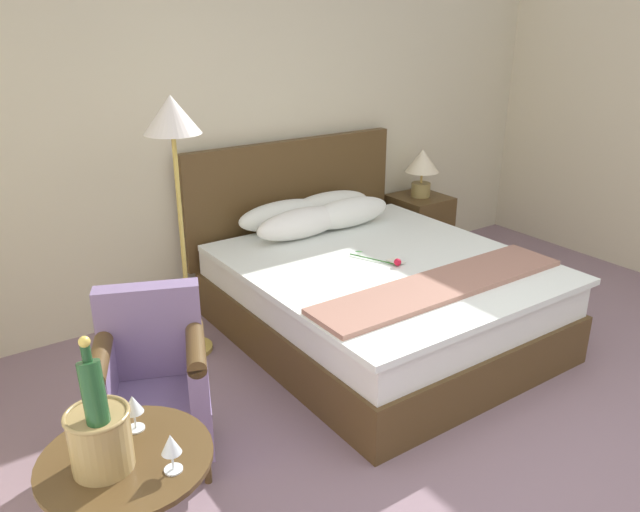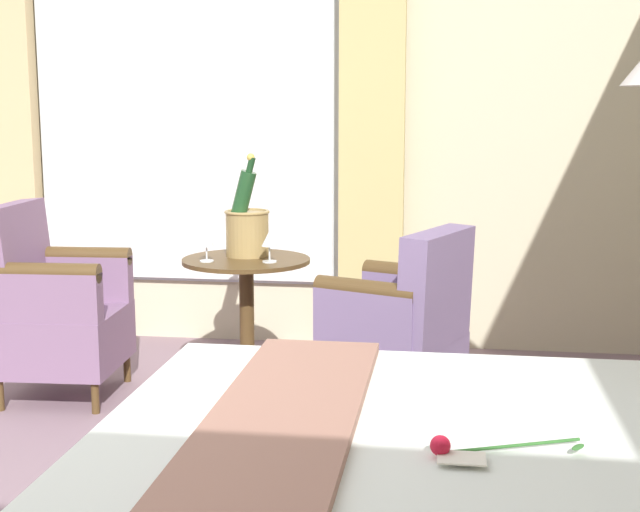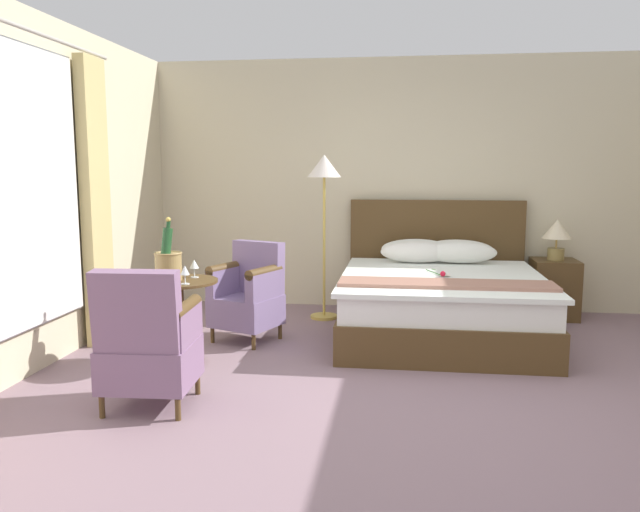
{
  "view_description": "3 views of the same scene",
  "coord_description": "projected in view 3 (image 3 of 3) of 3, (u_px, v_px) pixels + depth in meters",
  "views": [
    {
      "loc": [
        -2.28,
        -1.26,
        2.11
      ],
      "look_at": [
        -0.61,
        1.14,
        0.96
      ],
      "focal_mm": 35.0,
      "sensor_mm": 36.0,
      "label": 1
    },
    {
      "loc": [
        2.21,
        1.51,
        1.38
      ],
      "look_at": [
        -1.05,
        1.03,
        0.83
      ],
      "focal_mm": 50.0,
      "sensor_mm": 36.0,
      "label": 2
    },
    {
      "loc": [
        -0.11,
        -4.02,
        1.54
      ],
      "look_at": [
        -0.79,
        1.09,
        0.81
      ],
      "focal_mm": 35.0,
      "sensor_mm": 36.0,
      "label": 3
    }
  ],
  "objects": [
    {
      "name": "wine_glass_near_edge",
      "position": [
        194.0,
        265.0,
        4.95
      ],
      "size": [
        0.07,
        0.07,
        0.14
      ],
      "color": "white",
      "rests_on": "side_table_round"
    },
    {
      "name": "wall_window_side",
      "position": [
        0.0,
        195.0,
        4.33
      ],
      "size": [
        0.27,
        5.81,
        2.71
      ],
      "color": "beige",
      "rests_on": "ground"
    },
    {
      "name": "ground_plane",
      "position": [
        416.0,
        401.0,
        4.14
      ],
      "size": [
        7.2,
        7.2,
        0.0
      ],
      "primitive_type": "plane",
      "color": "gray"
    },
    {
      "name": "wine_glass_near_bucket",
      "position": [
        185.0,
        271.0,
        4.66
      ],
      "size": [
        0.07,
        0.07,
        0.14
      ],
      "color": "white",
      "rests_on": "side_table_round"
    },
    {
      "name": "bed",
      "position": [
        440.0,
        298.0,
        5.8
      ],
      "size": [
        1.84,
        2.16,
        1.2
      ],
      "color": "#4F381C",
      "rests_on": "ground"
    },
    {
      "name": "nightstand",
      "position": [
        554.0,
        289.0,
        6.42
      ],
      "size": [
        0.47,
        0.46,
        0.6
      ],
      "color": "#4F381C",
      "rests_on": "ground"
    },
    {
      "name": "side_table_round",
      "position": [
        180.0,
        313.0,
        4.88
      ],
      "size": [
        0.6,
        0.6,
        0.67
      ],
      "color": "#4F381C",
      "rests_on": "ground"
    },
    {
      "name": "wall_headboard_side",
      "position": [
        414.0,
        185.0,
        6.8
      ],
      "size": [
        5.82,
        0.12,
        2.71
      ],
      "color": "beige",
      "rests_on": "ground"
    },
    {
      "name": "floor_lamp_brass",
      "position": [
        324.0,
        182.0,
        6.25
      ],
      "size": [
        0.34,
        0.34,
        1.67
      ],
      "color": "gold",
      "rests_on": "ground"
    },
    {
      "name": "armchair_facing_bed",
      "position": [
        148.0,
        344.0,
        3.97
      ],
      "size": [
        0.59,
        0.59,
        0.93
      ],
      "color": "#4F381C",
      "rests_on": "ground"
    },
    {
      "name": "armchair_by_window",
      "position": [
        249.0,
        294.0,
        5.57
      ],
      "size": [
        0.67,
        0.66,
        0.88
      ],
      "color": "#4F381C",
      "rests_on": "ground"
    },
    {
      "name": "champagne_bucket",
      "position": [
        168.0,
        262.0,
        4.82
      ],
      "size": [
        0.22,
        0.22,
        0.49
      ],
      "color": "#9D814C",
      "rests_on": "side_table_round"
    },
    {
      "name": "bedside_lamp",
      "position": [
        557.0,
        233.0,
        6.34
      ],
      "size": [
        0.29,
        0.29,
        0.41
      ],
      "color": "olive",
      "rests_on": "nightstand"
    }
  ]
}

